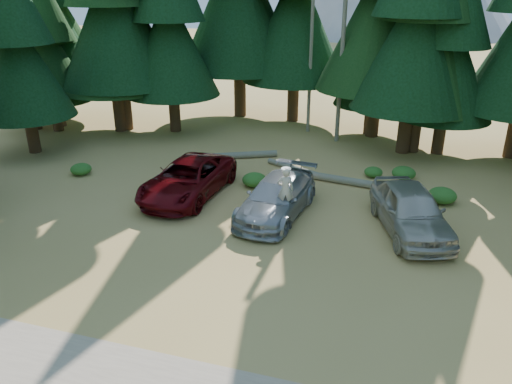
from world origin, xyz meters
TOP-DOWN VIEW (x-y plane):
  - ground at (0.00, 0.00)m, footprint 160.00×160.00m
  - forest_belt_north at (0.00, 15.00)m, footprint 36.00×7.00m
  - snag_front at (0.80, 14.50)m, footprint 0.24×0.24m
  - snag_back at (-1.20, 16.00)m, footprint 0.20×0.20m
  - red_pickup at (-4.19, 4.64)m, footprint 2.88×5.75m
  - silver_minivan_center at (-0.04, 3.86)m, footprint 2.63×5.37m
  - silver_minivan_right at (5.02, 3.93)m, footprint 3.61×5.50m
  - frisbee_player at (0.47, 3.12)m, footprint 0.71×0.56m
  - log_left at (-4.00, 9.77)m, footprint 4.47×2.36m
  - log_mid at (-0.45, 8.94)m, footprint 3.07×1.65m
  - log_right at (3.03, 7.78)m, footprint 5.47×1.17m
  - shrub_far_left at (-4.65, 8.26)m, footprint 1.04×1.04m
  - shrub_left at (-4.00, 6.64)m, footprint 0.88×0.88m
  - shrub_center_left at (-1.76, 6.50)m, footprint 1.11×1.11m
  - shrub_center_right at (3.32, 9.25)m, footprint 0.86×0.86m
  - shrub_right at (4.70, 9.34)m, footprint 1.09×1.09m
  - shrub_far_right at (6.32, 7.02)m, footprint 1.17×1.17m
  - shrub_edge_west at (-10.17, 5.50)m, footprint 0.99×0.99m

SIDE VIEW (x-z plane):
  - ground at x=0.00m, z-range 0.00..0.00m
  - forest_belt_north at x=0.00m, z-range -11.00..11.00m
  - log_mid at x=-0.45m, z-range 0.00..0.27m
  - log_left at x=-4.00m, z-range 0.00..0.34m
  - log_right at x=3.03m, z-range 0.00..0.35m
  - shrub_center_right at x=3.32m, z-range 0.00..0.47m
  - shrub_left at x=-4.00m, z-range 0.00..0.48m
  - shrub_edge_west at x=-10.17m, z-range 0.00..0.54m
  - shrub_far_left at x=-4.65m, z-range 0.00..0.57m
  - shrub_right at x=4.70m, z-range 0.00..0.60m
  - shrub_center_left at x=-1.76m, z-range 0.00..0.61m
  - shrub_far_right at x=6.32m, z-range 0.00..0.64m
  - silver_minivan_center at x=-0.04m, z-range 0.00..1.50m
  - red_pickup at x=-4.19m, z-range 0.00..1.56m
  - silver_minivan_right at x=5.02m, z-range 0.00..1.74m
  - frisbee_player at x=0.47m, z-range 0.58..2.31m
  - snag_back at x=-1.20m, z-range 0.00..10.00m
  - snag_front at x=0.80m, z-range 0.00..12.00m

